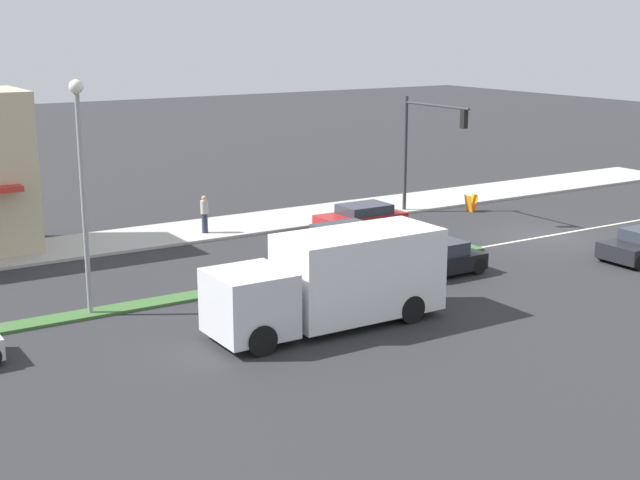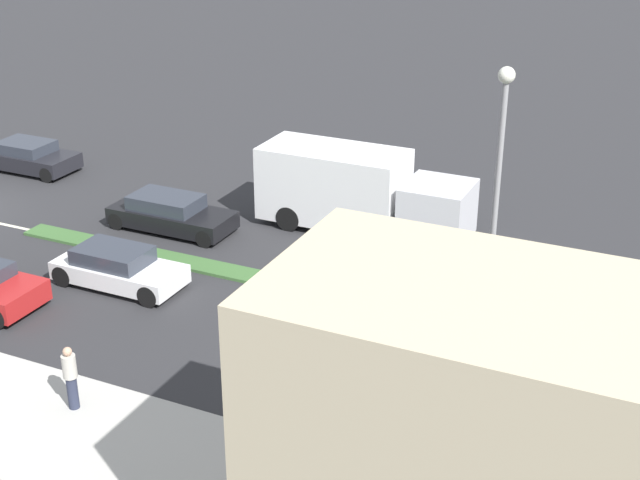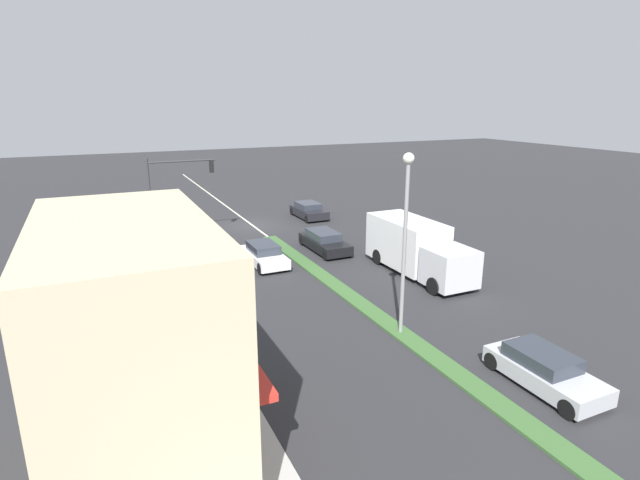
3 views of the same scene
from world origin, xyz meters
name	(u,v)px [view 1 (image 1 of 3)]	position (x,y,z in m)	size (l,w,h in m)	color
ground_plane	(162,303)	(0.00, 18.00, 0.00)	(160.00, 160.00, 0.00)	#2B2B2D
sidewalk_right	(67,248)	(9.00, 18.50, 0.06)	(4.00, 73.00, 0.12)	#B2AFA8
lane_marking_center	(545,236)	(0.00, 0.00, 0.00)	(0.16, 60.00, 0.01)	beige
traffic_signal_main	(424,137)	(6.12, 2.01, 3.90)	(4.59, 0.34, 5.60)	#333338
street_lamp	(81,168)	(0.00, 20.46, 4.78)	(0.44, 0.44, 7.37)	gray
pedestrian	(205,213)	(8.19, 12.59, 1.00)	(0.34, 0.34, 1.67)	#282D42
warning_aframe_sign	(471,203)	(5.82, -0.83, 0.43)	(0.45, 0.53, 0.84)	orange
delivery_truck	(335,280)	(-5.00, 14.38, 1.47)	(2.44, 7.50, 2.87)	silver
suv_black	(428,260)	(-2.20, 8.42, 0.61)	(1.82, 4.46, 1.26)	black
hatchback_red	(361,219)	(5.00, 6.39, 0.62)	(1.89, 3.94, 1.26)	#AD1E1E
van_white	(339,240)	(2.20, 9.43, 0.60)	(1.76, 4.07, 1.24)	silver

